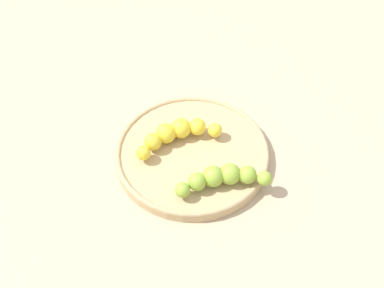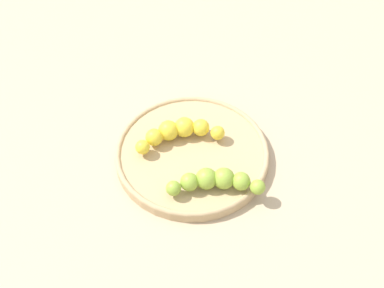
{
  "view_description": "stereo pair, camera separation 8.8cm",
  "coord_description": "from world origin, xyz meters",
  "views": [
    {
      "loc": [
        -0.35,
        -0.44,
        0.71
      ],
      "look_at": [
        0.0,
        0.0,
        0.04
      ],
      "focal_mm": 46.52,
      "sensor_mm": 36.0,
      "label": 1
    },
    {
      "loc": [
        -0.28,
        -0.49,
        0.71
      ],
      "look_at": [
        0.0,
        0.0,
        0.04
      ],
      "focal_mm": 46.52,
      "sensor_mm": 36.0,
      "label": 2
    }
  ],
  "objects": [
    {
      "name": "fruit_bowl",
      "position": [
        0.0,
        0.0,
        0.01
      ],
      "size": [
        0.28,
        0.28,
        0.02
      ],
      "color": "tan",
      "rests_on": "ground_plane"
    },
    {
      "name": "banana_green",
      "position": [
        -0.01,
        -0.09,
        0.04
      ],
      "size": [
        0.15,
        0.09,
        0.04
      ],
      "rotation": [
        0.0,
        0.0,
        1.07
      ],
      "color": "#8CAD38",
      "rests_on": "fruit_bowl"
    },
    {
      "name": "banana_yellow",
      "position": [
        -0.01,
        0.04,
        0.04
      ],
      "size": [
        0.16,
        0.08,
        0.04
      ],
      "rotation": [
        0.0,
        0.0,
        1.32
      ],
      "color": "yellow",
      "rests_on": "fruit_bowl"
    },
    {
      "name": "ground_plane",
      "position": [
        0.0,
        0.0,
        0.0
      ],
      "size": [
        2.4,
        2.4,
        0.0
      ],
      "primitive_type": "plane",
      "color": "tan"
    }
  ]
}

